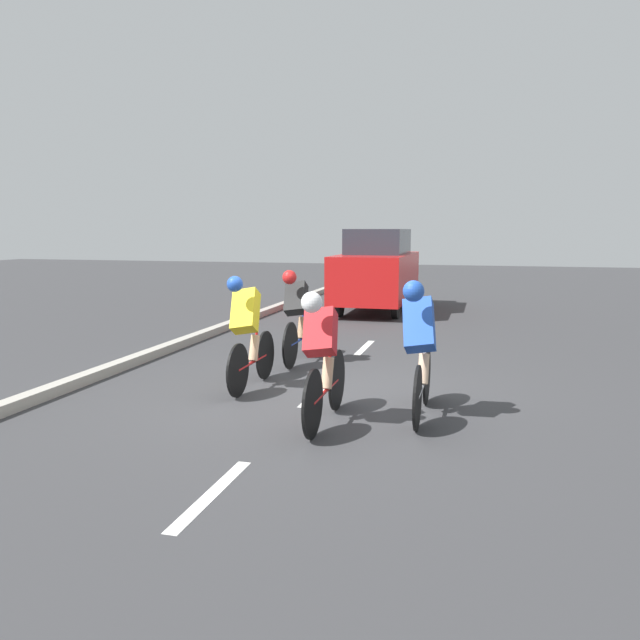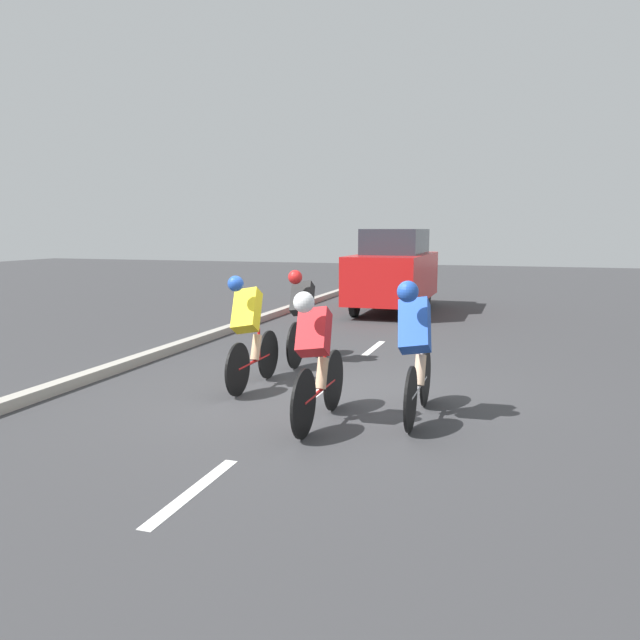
{
  "view_description": "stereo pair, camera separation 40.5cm",
  "coord_description": "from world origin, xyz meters",
  "px_view_note": "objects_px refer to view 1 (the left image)",
  "views": [
    {
      "loc": [
        -2.05,
        7.42,
        2.08
      ],
      "look_at": [
        -0.04,
        -0.1,
        0.95
      ],
      "focal_mm": 35.0,
      "sensor_mm": 36.0,
      "label": 1
    },
    {
      "loc": [
        -2.43,
        7.3,
        2.08
      ],
      "look_at": [
        -0.04,
        -0.1,
        0.95
      ],
      "focal_mm": 35.0,
      "sensor_mm": 36.0,
      "label": 2
    }
  ],
  "objects_px": {
    "cyclist_black": "(297,315)",
    "cyclist_yellow": "(248,330)",
    "cyclist_blue": "(420,346)",
    "cyclist_red": "(322,356)",
    "support_car": "(377,270)"
  },
  "relations": [
    {
      "from": "cyclist_red",
      "to": "cyclist_yellow",
      "type": "xyz_separation_m",
      "value": [
        1.33,
        -1.24,
        0.02
      ]
    },
    {
      "from": "support_car",
      "to": "cyclist_yellow",
      "type": "bearing_deg",
      "value": 88.12
    },
    {
      "from": "cyclist_black",
      "to": "cyclist_blue",
      "type": "height_order",
      "value": "cyclist_blue"
    },
    {
      "from": "cyclist_black",
      "to": "support_car",
      "type": "xyz_separation_m",
      "value": [
        -0.12,
        -6.58,
        0.29
      ]
    },
    {
      "from": "cyclist_blue",
      "to": "support_car",
      "type": "distance_m",
      "value": 9.25
    },
    {
      "from": "cyclist_black",
      "to": "cyclist_blue",
      "type": "xyz_separation_m",
      "value": [
        -2.16,
        2.44,
        0.05
      ]
    },
    {
      "from": "cyclist_black",
      "to": "cyclist_yellow",
      "type": "height_order",
      "value": "cyclist_yellow"
    },
    {
      "from": "cyclist_blue",
      "to": "cyclist_yellow",
      "type": "relative_size",
      "value": 1.03
    },
    {
      "from": "cyclist_red",
      "to": "cyclist_yellow",
      "type": "height_order",
      "value": "cyclist_yellow"
    },
    {
      "from": "cyclist_yellow",
      "to": "support_car",
      "type": "height_order",
      "value": "support_car"
    },
    {
      "from": "cyclist_black",
      "to": "cyclist_blue",
      "type": "distance_m",
      "value": 3.26
    },
    {
      "from": "cyclist_blue",
      "to": "cyclist_black",
      "type": "bearing_deg",
      "value": -48.57
    },
    {
      "from": "cyclist_blue",
      "to": "cyclist_red",
      "type": "xyz_separation_m",
      "value": [
        0.98,
        0.52,
        -0.06
      ]
    },
    {
      "from": "cyclist_yellow",
      "to": "support_car",
      "type": "distance_m",
      "value": 8.31
    },
    {
      "from": "support_car",
      "to": "cyclist_blue",
      "type": "bearing_deg",
      "value": 102.73
    }
  ]
}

